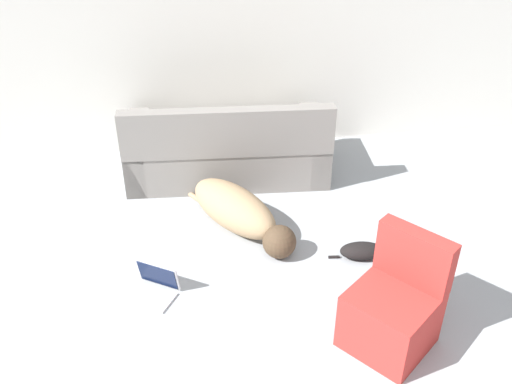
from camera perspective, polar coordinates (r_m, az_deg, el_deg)
name	(u,v)px	position (r m, az deg, el deg)	size (l,w,h in m)	color
wall_back	(238,19)	(6.00, -1.78, 16.90)	(6.88, 0.06, 2.79)	silver
couch	(227,151)	(5.77, -2.87, 4.15)	(2.04, 1.01, 0.88)	gray
dog	(239,212)	(5.00, -1.69, -1.99)	(0.97, 1.30, 0.38)	#A38460
cat	(364,251)	(4.83, 10.71, -5.82)	(0.53, 0.22, 0.14)	black
laptop_open	(155,284)	(4.49, -10.09, -9.04)	(0.44, 0.42, 0.24)	#B7B7BC
side_chair	(394,309)	(4.02, 13.63, -11.30)	(0.75, 0.75, 0.83)	#B72D28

